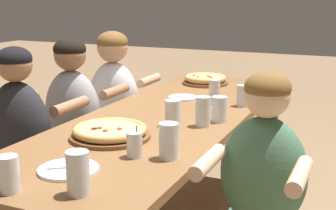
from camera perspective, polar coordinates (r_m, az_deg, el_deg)
The scene contains 18 objects.
dining_table at distance 2.56m, azimuth 0.00°, elevation -2.86°, with size 2.46×0.81×0.79m.
pizza_board_main at distance 3.38m, azimuth 4.56°, elevation 3.12°, with size 0.33×0.33×0.06m.
pizza_board_second at distance 2.14m, azimuth -7.08°, elevation -3.26°, with size 0.37×0.37×0.06m.
empty_plate_a at distance 2.91m, azimuth 1.84°, elevation 0.91°, with size 0.18×0.18×0.02m.
empty_plate_b at distance 1.78m, azimuth -11.98°, elevation -7.69°, with size 0.23×0.23×0.02m.
empty_plate_c at distance 3.27m, azimuth 10.33°, elevation 2.13°, with size 0.22×0.22×0.02m.
cocktail_glass_blue at distance 1.88m, azimuth -4.12°, elevation -5.00°, with size 0.06×0.06×0.13m.
drinking_glass_a at distance 1.56m, azimuth -10.92°, elevation -8.39°, with size 0.08×0.08×0.15m.
drinking_glass_b at distance 2.74m, azimuth 9.10°, elevation 1.14°, with size 0.07×0.07×0.12m.
drinking_glass_c at distance 2.29m, azimuth 0.57°, elevation -1.02°, with size 0.08×0.08×0.13m.
drinking_glass_d at distance 2.78m, azimuth 5.67°, elevation 1.44°, with size 0.07×0.07×0.14m.
drinking_glass_e at distance 1.64m, azimuth -18.82°, elevation -8.19°, with size 0.07×0.07×0.13m.
drinking_glass_f at distance 2.39m, azimuth 6.25°, elevation -0.63°, with size 0.08×0.08×0.13m.
drinking_glass_g at distance 2.30m, azimuth 4.29°, elevation -0.79°, with size 0.08×0.08×0.15m.
drinking_glass_h at distance 1.85m, azimuth 0.10°, elevation -4.71°, with size 0.08×0.08×0.15m.
diner_far_midright at distance 3.30m, azimuth -6.51°, elevation -2.02°, with size 0.51×0.40×1.18m.
diner_far_midleft at distance 2.58m, azimuth -17.24°, elevation -7.56°, with size 0.51×0.40×1.18m.
diner_far_center at distance 2.92m, azimuth -11.27°, elevation -4.56°, with size 0.51×0.40×1.18m.
Camera 1 is at (-2.25, -0.99, 1.43)m, focal length 50.00 mm.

